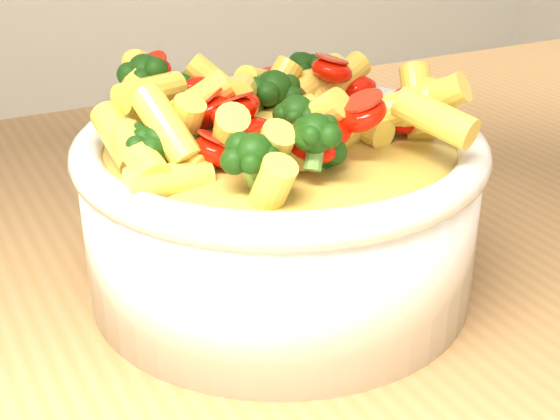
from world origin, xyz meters
name	(u,v)px	position (x,y,z in m)	size (l,w,h in m)	color
table	(415,356)	(0.00, 0.00, 0.80)	(1.20, 0.80, 0.90)	#AC794A
serving_bowl	(280,208)	(-0.12, -0.01, 0.95)	(0.24, 0.24, 0.10)	white
pasta_salad	(280,106)	(-0.12, -0.01, 1.02)	(0.19, 0.19, 0.04)	#F2D34C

